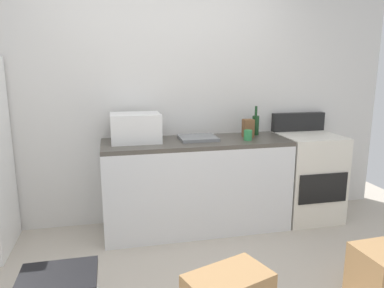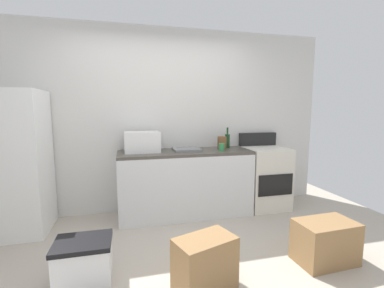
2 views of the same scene
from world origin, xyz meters
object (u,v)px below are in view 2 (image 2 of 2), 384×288
at_px(knife_block, 222,143).
at_px(storage_bin, 84,262).
at_px(microwave, 142,142).
at_px(coffee_mug, 222,147).
at_px(wine_bottle, 227,140).
at_px(stove_oven, 264,176).
at_px(refrigerator, 15,163).
at_px(cardboard_box_medium, 325,242).
at_px(cardboard_box_large, 205,264).

distance_m(knife_block, storage_bin, 2.28).
xyz_separation_m(microwave, coffee_mug, (1.06, -0.17, -0.09)).
distance_m(wine_bottle, coffee_mug, 0.31).
distance_m(microwave, coffee_mug, 1.08).
distance_m(stove_oven, microwave, 1.88).
bearing_deg(microwave, refrigerator, -175.76).
relative_size(microwave, cardboard_box_medium, 0.83).
relative_size(microwave, knife_block, 2.56).
bearing_deg(storage_bin, cardboard_box_large, -17.92).
height_order(stove_oven, cardboard_box_medium, stove_oven).
xyz_separation_m(refrigerator, cardboard_box_large, (1.87, -1.51, -0.63)).
bearing_deg(cardboard_box_large, refrigerator, 140.99).
bearing_deg(wine_bottle, coffee_mug, -125.93).
bearing_deg(wine_bottle, storage_bin, -142.63).
xyz_separation_m(stove_oven, knife_block, (-0.67, 0.04, 0.52)).
xyz_separation_m(knife_block, storage_bin, (-1.70, -1.30, -0.80)).
bearing_deg(storage_bin, cardboard_box_medium, -5.74).
bearing_deg(refrigerator, coffee_mug, -1.29).
bearing_deg(coffee_mug, microwave, 171.08).
bearing_deg(coffee_mug, stove_oven, 8.72).
distance_m(knife_block, cardboard_box_medium, 1.78).
height_order(stove_oven, wine_bottle, wine_bottle).
xyz_separation_m(coffee_mug, knife_block, (0.06, 0.15, 0.04)).
distance_m(refrigerator, knife_block, 2.61).
distance_m(refrigerator, microwave, 1.49).
distance_m(wine_bottle, cardboard_box_medium, 1.84).
xyz_separation_m(refrigerator, knife_block, (2.60, 0.10, 0.15)).
bearing_deg(knife_block, microwave, 179.30).
distance_m(knife_block, cardboard_box_large, 1.93).
relative_size(wine_bottle, storage_bin, 0.65).
distance_m(stove_oven, wine_bottle, 0.79).
xyz_separation_m(knife_block, cardboard_box_large, (-0.73, -1.61, -0.77)).
relative_size(knife_block, storage_bin, 0.39).
distance_m(refrigerator, wine_bottle, 2.73).
distance_m(cardboard_box_large, cardboard_box_medium, 1.24).
xyz_separation_m(stove_oven, coffee_mug, (-0.73, -0.11, 0.48)).
height_order(refrigerator, coffee_mug, refrigerator).
height_order(refrigerator, stove_oven, refrigerator).
height_order(cardboard_box_large, cardboard_box_medium, cardboard_box_large).
distance_m(refrigerator, cardboard_box_medium, 3.47).
relative_size(knife_block, cardboard_box_medium, 0.32).
xyz_separation_m(wine_bottle, knife_block, (-0.12, -0.10, -0.02)).
xyz_separation_m(refrigerator, stove_oven, (3.27, 0.06, -0.38)).
height_order(coffee_mug, cardboard_box_medium, coffee_mug).
height_order(knife_block, cardboard_box_large, knife_block).
xyz_separation_m(cardboard_box_large, storage_bin, (-0.97, 0.31, -0.03)).
bearing_deg(microwave, stove_oven, -1.74).
distance_m(coffee_mug, cardboard_box_large, 1.76).
relative_size(stove_oven, microwave, 2.39).
height_order(refrigerator, storage_bin, refrigerator).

